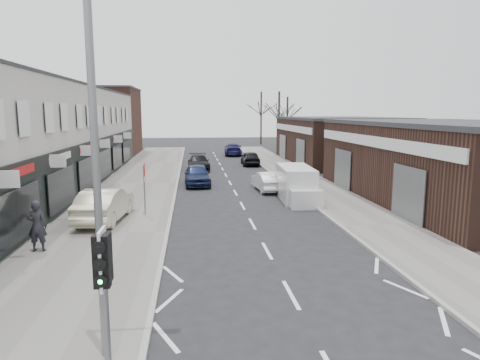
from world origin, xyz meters
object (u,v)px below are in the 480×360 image
object	(u,v)px
pedestrian	(37,226)
parked_car_left_a	(197,175)
parked_car_left_b	(199,162)
sedan_on_pavement	(105,204)
parked_car_right_c	(233,149)
parked_car_right_b	(250,158)
parked_car_right_a	(267,181)
white_van	(296,185)
warning_sign	(145,174)
traffic_light	(104,273)
street_lamp	(104,145)

from	to	relation	value
pedestrian	parked_car_left_a	distance (m)	15.88
pedestrian	parked_car_left_b	xyz separation A→B (m)	(6.35, 23.18, -0.40)
sedan_on_pavement	parked_car_right_c	world-z (taller)	sedan_on_pavement
parked_car_left_b	parked_car_right_b	distance (m)	5.87
parked_car_left_a	parked_car_right_a	world-z (taller)	parked_car_left_a
white_van	parked_car_right_c	distance (m)	27.35
warning_sign	parked_car_left_a	bearing A→B (deg)	73.69
parked_car_right_a	parked_car_left_b	bearing A→B (deg)	-72.67
parked_car_left_a	parked_car_right_c	bearing A→B (deg)	75.64
parked_car_right_b	parked_car_left_b	bearing A→B (deg)	29.42
parked_car_right_b	parked_car_right_c	bearing A→B (deg)	-84.06
traffic_light	parked_car_right_b	distance (m)	35.35
street_lamp	parked_car_left_b	bearing A→B (deg)	85.65
white_van	parked_car_right_a	world-z (taller)	white_van
white_van	parked_car_right_a	size ratio (longest dim) A/B	1.34
white_van	pedestrian	world-z (taller)	pedestrian
street_lamp	white_van	xyz separation A→B (m)	(7.93, 16.03, -3.67)
pedestrian	parked_car_right_a	distance (m)	16.07
pedestrian	parked_car_right_b	distance (m)	28.38
street_lamp	parked_car_right_c	world-z (taller)	street_lamp
parked_car_right_c	warning_sign	bearing A→B (deg)	79.93
pedestrian	parked_car_right_a	world-z (taller)	pedestrian
traffic_light	parked_car_right_c	bearing A→B (deg)	81.58
sedan_on_pavement	parked_car_right_a	xyz separation A→B (m)	(9.16, 7.58, -0.26)
warning_sign	sedan_on_pavement	size ratio (longest dim) A/B	0.56
street_lamp	parked_car_left_a	distance (m)	22.48
warning_sign	parked_car_left_b	size ratio (longest dim) A/B	0.57
traffic_light	sedan_on_pavement	distance (m)	13.30
sedan_on_pavement	parked_car_left_b	size ratio (longest dim) A/B	1.02
white_van	parked_car_right_c	size ratio (longest dim) A/B	1.05
traffic_light	sedan_on_pavement	world-z (taller)	traffic_light
parked_car_right_c	street_lamp	bearing A→B (deg)	84.66
pedestrian	parked_car_right_c	world-z (taller)	pedestrian
white_van	parked_car_right_b	distance (m)	17.29
pedestrian	sedan_on_pavement	bearing A→B (deg)	-107.21
sedan_on_pavement	parked_car_left_b	bearing A→B (deg)	-98.21
parked_car_left_a	parked_car_right_a	size ratio (longest dim) A/B	1.14
parked_car_left_b	parked_car_right_a	xyz separation A→B (m)	(4.40, -11.23, -0.04)
pedestrian	parked_car_right_a	size ratio (longest dim) A/B	0.49
sedan_on_pavement	pedestrian	xyz separation A→B (m)	(-1.58, -4.37, 0.17)
street_lamp	parked_car_right_b	size ratio (longest dim) A/B	1.93
parked_car_right_c	sedan_on_pavement	bearing A→B (deg)	77.30
parked_car_right_a	parked_car_right_b	distance (m)	14.01
parked_car_right_b	parked_car_right_a	bearing A→B (deg)	88.27
parked_car_left_b	traffic_light	bearing A→B (deg)	-95.38
white_van	parked_car_right_a	distance (m)	3.53
parked_car_right_a	pedestrian	bearing A→B (deg)	43.97
street_lamp	parked_car_left_a	bearing A→B (deg)	84.63
street_lamp	parked_car_right_a	distance (m)	20.85
parked_car_right_a	warning_sign	bearing A→B (deg)	37.53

